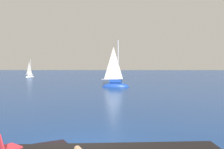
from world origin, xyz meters
The scene contains 4 objects.
ground_plane centered at (0.00, 0.00, 0.00)m, with size 160.00×160.00×0.00m, color navy.
sailboat_near centered at (1.15, 21.92, 0.34)m, with size 3.43×1.54×6.25m.
sailboat_far centered at (-15.65, 40.57, 0.21)m, with size 1.62×2.13×3.91m.
beach_chair centered at (-1.50, -3.03, 1.15)m, with size 0.74×0.76×0.80m.
Camera 1 is at (1.19, -8.95, 3.16)m, focal length 40.82 mm.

